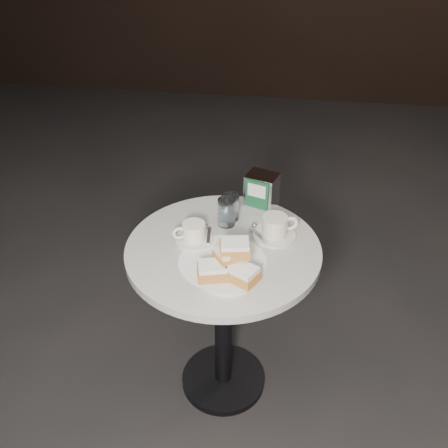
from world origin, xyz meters
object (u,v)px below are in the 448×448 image
napkin_dispenser (262,190)px  beignet_plate (229,266)px  coffee_cup_left (193,233)px  water_glass_left (227,212)px  cafe_table (223,288)px  coffee_cup_right (275,228)px  water_glass_right (231,208)px

napkin_dispenser → beignet_plate: bearing=-80.2°
coffee_cup_left → water_glass_left: bearing=28.0°
beignet_plate → coffee_cup_left: beignet_plate is taller
cafe_table → coffee_cup_right: size_ratio=3.64×
beignet_plate → water_glass_right: (-0.04, 0.34, 0.00)m
cafe_table → coffee_cup_right: coffee_cup_right is taller
coffee_cup_left → water_glass_right: 0.20m
cafe_table → water_glass_left: bearing=93.6°
water_glass_right → napkin_dispenser: bearing=46.8°
coffee_cup_right → cafe_table: bearing=-172.5°
coffee_cup_right → water_glass_right: (-0.17, 0.09, 0.01)m
beignet_plate → water_glass_left: beignet_plate is taller
cafe_table → coffee_cup_left: coffee_cup_left is taller
cafe_table → coffee_cup_right: bearing=27.8°
cafe_table → coffee_cup_left: (-0.11, 0.02, 0.23)m
coffee_cup_right → water_glass_left: water_glass_left is taller
water_glass_left → coffee_cup_right: bearing=-15.3°
coffee_cup_right → water_glass_left: 0.19m
beignet_plate → coffee_cup_left: (-0.16, 0.18, -0.01)m
cafe_table → water_glass_left: 0.29m
water_glass_left → napkin_dispenser: napkin_dispenser is taller
coffee_cup_left → water_glass_left: 0.16m
napkin_dispenser → cafe_table: bearing=-92.2°
cafe_table → water_glass_left: (-0.01, 0.14, 0.25)m
beignet_plate → coffee_cup_right: 0.28m
water_glass_right → napkin_dispenser: napkin_dispenser is taller
napkin_dispenser → water_glass_right: bearing=-115.3°
cafe_table → water_glass_right: size_ratio=7.22×
beignet_plate → napkin_dispenser: 0.46m
beignet_plate → water_glass_right: beignet_plate is taller
coffee_cup_right → napkin_dispenser: napkin_dispenser is taller
water_glass_left → water_glass_right: (0.01, 0.04, -0.00)m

